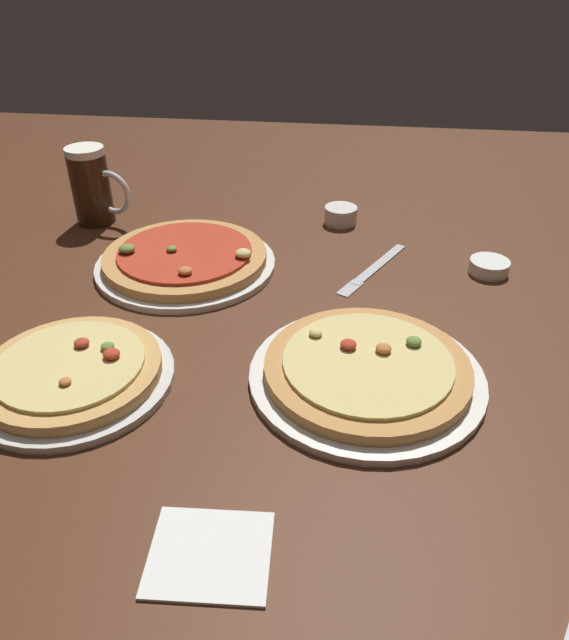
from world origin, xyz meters
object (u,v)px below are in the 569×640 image
at_px(ramekin_butter, 489,267).
at_px(knife_right, 373,268).
at_px(pizza_plate_near, 367,371).
at_px(pizza_plate_far, 186,259).
at_px(beer_mug_dark, 93,186).
at_px(pizza_plate_side, 72,373).
at_px(napkin_folded, 210,553).
at_px(ramekin_sauce, 341,215).

relative_size(ramekin_butter, knife_right, 0.33).
height_order(pizza_plate_near, pizza_plate_far, pizza_plate_far).
height_order(pizza_plate_far, knife_right, pizza_plate_far).
distance_m(pizza_plate_far, beer_mug_dark, 0.31).
bearing_deg(knife_right, ramekin_butter, 4.66).
bearing_deg(ramekin_butter, knife_right, -175.34).
distance_m(ramekin_butter, knife_right, 0.21).
distance_m(pizza_plate_near, pizza_plate_far, 0.45).
xyz_separation_m(pizza_plate_near, pizza_plate_far, (-0.34, 0.30, 0.00)).
bearing_deg(pizza_plate_side, napkin_folded, -44.29).
height_order(napkin_folded, knife_right, napkin_folded).
bearing_deg(knife_right, beer_mug_dark, 166.37).
xyz_separation_m(pizza_plate_far, ramekin_butter, (0.57, 0.05, -0.00)).
bearing_deg(beer_mug_dark, ramekin_sauce, 6.62).
distance_m(pizza_plate_near, pizza_plate_side, 0.42).
bearing_deg(napkin_folded, knife_right, 75.59).
bearing_deg(pizza_plate_near, ramekin_sauce, 96.79).
relative_size(beer_mug_dark, knife_right, 0.75).
distance_m(pizza_plate_side, ramekin_butter, 0.75).
xyz_separation_m(pizza_plate_far, pizza_plate_side, (-0.07, -0.35, -0.00)).
relative_size(ramekin_sauce, ramekin_butter, 0.96).
height_order(pizza_plate_far, napkin_folded, pizza_plate_far).
relative_size(pizza_plate_near, ramekin_butter, 4.59).
bearing_deg(ramekin_sauce, napkin_folded, -96.21).
distance_m(pizza_plate_far, knife_right, 0.35).
bearing_deg(pizza_plate_far, pizza_plate_near, -40.70).
distance_m(pizza_plate_near, beer_mug_dark, 0.76).
relative_size(pizza_plate_side, beer_mug_dark, 1.74).
height_order(pizza_plate_near, napkin_folded, pizza_plate_near).
relative_size(ramekin_sauce, knife_right, 0.32).
relative_size(pizza_plate_near, beer_mug_dark, 2.05).
xyz_separation_m(ramekin_butter, napkin_folded, (-0.38, -0.66, -0.01)).
bearing_deg(beer_mug_dark, pizza_plate_side, -71.62).
bearing_deg(pizza_plate_side, beer_mug_dark, 108.38).
height_order(beer_mug_dark, ramekin_sauce, beer_mug_dark).
bearing_deg(pizza_plate_far, napkin_folded, -72.67).
height_order(pizza_plate_far, ramekin_sauce, pizza_plate_far).
relative_size(pizza_plate_side, ramekin_butter, 3.89).
bearing_deg(ramekin_butter, beer_mug_dark, 171.06).
bearing_deg(napkin_folded, pizza_plate_side, 135.71).
bearing_deg(knife_right, pizza_plate_far, -174.47).
height_order(pizza_plate_side, beer_mug_dark, beer_mug_dark).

